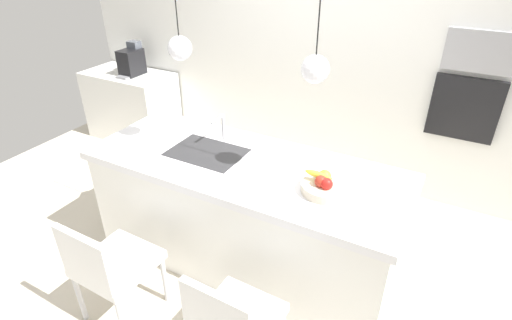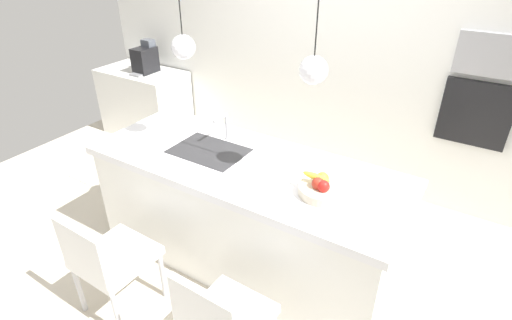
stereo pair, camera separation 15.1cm
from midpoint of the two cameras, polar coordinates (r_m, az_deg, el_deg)
The scene contains 13 objects.
floor at distance 3.46m, azimuth -2.78°, elevation -13.58°, with size 6.60×6.60×0.00m, color beige.
back_wall at distance 4.15m, azimuth 8.98°, elevation 14.50°, with size 6.00×0.10×2.60m, color white.
kitchen_island at distance 3.16m, azimuth -2.98°, elevation -7.53°, with size 2.37×0.92×0.91m.
sink_basin at distance 3.07m, azimuth -8.40°, elevation 1.00°, with size 0.56×0.40×0.02m, color #2D2D30.
faucet at distance 3.16m, azimuth -6.33°, elevation 5.00°, with size 0.02×0.17×0.22m.
fruit_bowl at distance 2.59m, azimuth 8.06°, elevation -3.57°, with size 0.31×0.31×0.14m.
side_counter at distance 5.42m, azimuth -17.96°, elevation 7.34°, with size 1.10×0.60×0.85m, color white.
coffee_machine at distance 5.16m, azimuth -18.10°, elevation 13.18°, with size 0.20×0.35×0.38m.
microwave at distance 3.80m, azimuth 28.24°, elevation 13.46°, with size 0.54×0.08×0.34m, color #9E9EA3.
oven at distance 3.94m, azimuth 26.51°, elevation 6.58°, with size 0.56×0.08×0.56m, color black.
chair_near at distance 2.89m, azimuth -21.62°, elevation -13.71°, with size 0.46×0.48×0.84m.
pendant_light_left at distance 2.89m, azimuth -12.30°, elevation 15.29°, with size 0.17×0.17×0.77m.
pendant_light_right at distance 2.39m, azimuth 6.59°, elevation 12.75°, with size 0.17×0.17×0.77m.
Camera 1 is at (1.28, -2.16, 2.38)m, focal length 28.15 mm.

